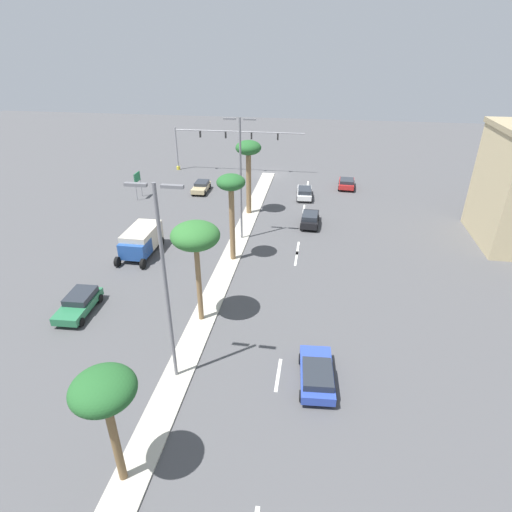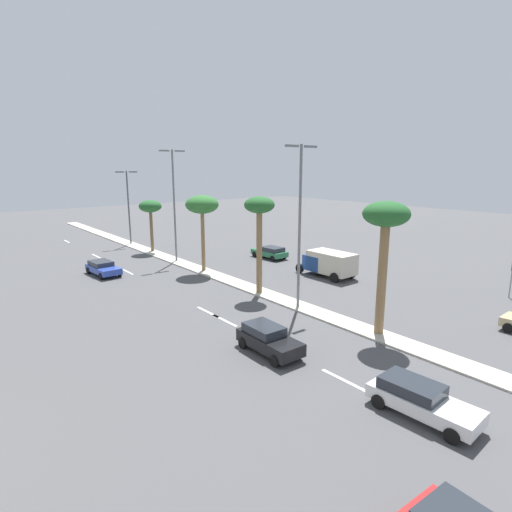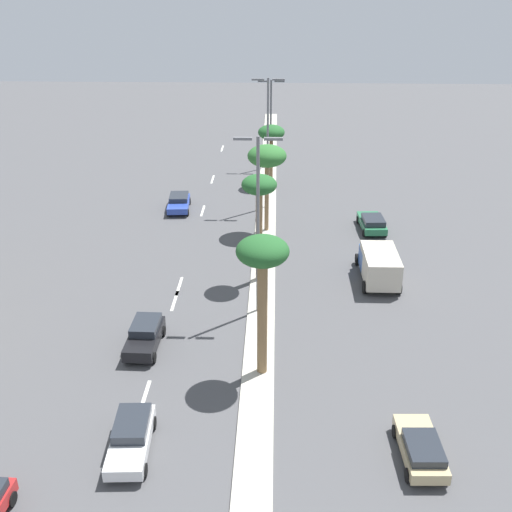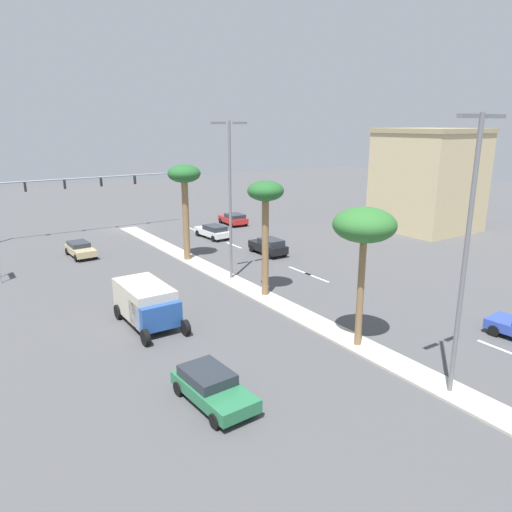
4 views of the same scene
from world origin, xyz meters
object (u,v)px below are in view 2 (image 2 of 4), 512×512
Objects in this scene: palm_tree_trailing at (386,224)px; sedan_black_inboard at (268,339)px; palm_tree_front at (202,206)px; palm_tree_near at (150,208)px; street_lamp_far at (174,198)px; palm_tree_mid at (259,213)px; sedan_white_trailing at (420,399)px; street_lamp_leading at (300,216)px; sedan_green_outboard at (270,252)px; street_lamp_left at (128,201)px; box_truck at (328,263)px; sedan_blue_rear at (103,268)px.

palm_tree_trailing is 1.97× the size of sedan_black_inboard.
palm_tree_near is (0.24, 12.37, -1.11)m from palm_tree_front.
palm_tree_near is at bearing 87.65° from street_lamp_far.
sedan_black_inboard is (-6.93, -23.85, -6.17)m from street_lamp_far.
palm_tree_near is at bearing 89.78° from palm_tree_trailing.
palm_tree_mid reaches higher than palm_tree_front.
palm_tree_trailing is at bearing 46.07° from sedan_white_trailing.
palm_tree_mid is at bearing 92.51° from palm_tree_trailing.
street_lamp_leading is 18.15m from sedan_green_outboard.
street_lamp_left is at bearing 89.66° from palm_tree_front.
palm_tree_mid reaches higher than sedan_black_inboard.
palm_tree_front is 1.30× the size of box_truck.
street_lamp_left is 46.31m from sedan_white_trailing.
sedan_black_inboard is at bearing -149.07° from box_truck.
palm_tree_trailing is 1.04× the size of palm_tree_mid.
street_lamp_far reaches higher than sedan_black_inboard.
street_lamp_far is at bearing 88.68° from palm_tree_mid.
sedan_green_outboard is (8.91, -11.95, -4.71)m from palm_tree_near.
sedan_blue_rear is at bearing 93.46° from sedan_black_inboard.
sedan_blue_rear is (-8.47, -13.91, -5.07)m from street_lamp_left.
street_lamp_leading is 2.04× the size of box_truck.
palm_tree_mid reaches higher than sedan_green_outboard.
palm_tree_near is 1.36× the size of sedan_white_trailing.
box_truck is (8.29, -9.04, -5.21)m from palm_tree_front.
palm_tree_front is at bearing -89.65° from street_lamp_far.
palm_tree_front is 13.80m from street_lamp_leading.
box_truck is (14.18, 17.74, 0.59)m from sedan_white_trailing.
palm_tree_front reaches higher than sedan_black_inboard.
palm_tree_mid is at bearing -91.32° from street_lamp_far.
palm_tree_mid is 10.21m from box_truck.
sedan_black_inboard is 8.67m from sedan_white_trailing.
sedan_blue_rear is at bearing 113.18° from street_lamp_leading.
box_truck is at bearing 51.36° from sedan_white_trailing.
street_lamp_far reaches higher than palm_tree_trailing.
street_lamp_left reaches higher than sedan_white_trailing.
palm_tree_mid is at bearing -91.64° from palm_tree_near.
box_truck is at bearing -73.66° from street_lamp_left.
street_lamp_left reaches higher than palm_tree_front.
street_lamp_leading is 9.98m from sedan_black_inboard.
box_truck reaches higher than sedan_green_outboard.
street_lamp_leading is 32.68m from street_lamp_left.
street_lamp_leading is at bearing -90.77° from street_lamp_left.
palm_tree_trailing is 6.76m from street_lamp_leading.
street_lamp_left is at bearing 90.00° from palm_tree_trailing.
sedan_white_trailing reaches higher than sedan_blue_rear.
street_lamp_far reaches higher than street_lamp_left.
street_lamp_leading reaches higher than palm_tree_trailing.
street_lamp_leading reaches higher than sedan_blue_rear.
palm_tree_mid is 1.38× the size of box_truck.
palm_tree_near is at bearing 88.89° from palm_tree_front.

